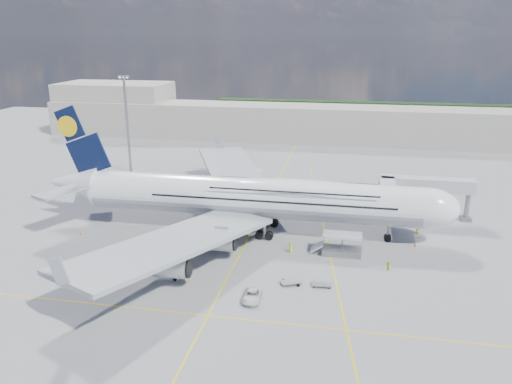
% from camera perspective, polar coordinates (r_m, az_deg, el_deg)
% --- Properties ---
extents(ground, '(300.00, 300.00, 0.00)m').
position_cam_1_polar(ground, '(85.73, -1.82, -7.01)').
color(ground, gray).
rests_on(ground, ground).
extents(taxi_line_main, '(0.25, 220.00, 0.01)m').
position_cam_1_polar(taxi_line_main, '(85.73, -1.82, -7.01)').
color(taxi_line_main, yellow).
rests_on(taxi_line_main, ground).
extents(taxi_line_cross, '(120.00, 0.25, 0.01)m').
position_cam_1_polar(taxi_line_cross, '(68.65, -5.53, -13.89)').
color(taxi_line_cross, yellow).
rests_on(taxi_line_cross, ground).
extents(taxi_line_diag, '(14.16, 99.06, 0.01)m').
position_cam_1_polar(taxi_line_diag, '(93.19, 7.99, -5.08)').
color(taxi_line_diag, yellow).
rests_on(taxi_line_diag, ground).
extents(airliner, '(77.26, 79.15, 23.71)m').
position_cam_1_polar(airliner, '(92.26, -0.37, -0.58)').
color(airliner, white).
rests_on(airliner, ground).
extents(jet_bridge, '(18.80, 12.10, 8.50)m').
position_cam_1_polar(jet_bridge, '(101.93, 17.39, 0.37)').
color(jet_bridge, '#B7B7BC').
rests_on(jet_bridge, ground).
extents(cargo_loader, '(8.53, 3.20, 3.67)m').
position_cam_1_polar(cargo_loader, '(86.12, 9.65, -6.24)').
color(cargo_loader, silver).
rests_on(cargo_loader, ground).
extents(light_mast, '(3.00, 0.70, 25.50)m').
position_cam_1_polar(light_mast, '(135.64, -14.49, 7.59)').
color(light_mast, gray).
rests_on(light_mast, ground).
extents(terminal, '(180.00, 16.00, 12.00)m').
position_cam_1_polar(terminal, '(174.36, 4.96, 7.85)').
color(terminal, '#B2AD9E').
rests_on(terminal, ground).
extents(hangar, '(40.00, 22.00, 18.00)m').
position_cam_1_polar(hangar, '(198.14, -15.70, 9.34)').
color(hangar, '#B2AD9E').
rests_on(hangar, ground).
extents(tree_line, '(160.00, 6.00, 8.00)m').
position_cam_1_polar(tree_line, '(219.46, 16.77, 8.69)').
color(tree_line, '#193814').
rests_on(tree_line, ground).
extents(dolly_row_a, '(3.75, 2.97, 0.49)m').
position_cam_1_polar(dolly_row_a, '(83.76, -21.06, -8.63)').
color(dolly_row_a, gray).
rests_on(dolly_row_a, ground).
extents(dolly_row_b, '(2.75, 1.52, 1.72)m').
position_cam_1_polar(dolly_row_b, '(86.93, -15.67, -6.68)').
color(dolly_row_b, gray).
rests_on(dolly_row_b, ground).
extents(dolly_row_c, '(2.92, 1.59, 1.84)m').
position_cam_1_polar(dolly_row_c, '(85.52, -11.23, -6.71)').
color(dolly_row_c, gray).
rests_on(dolly_row_c, ground).
extents(dolly_back, '(2.74, 1.54, 0.39)m').
position_cam_1_polar(dolly_back, '(87.85, -15.31, -6.83)').
color(dolly_back, gray).
rests_on(dolly_back, ground).
extents(dolly_nose_far, '(2.96, 1.75, 0.42)m').
position_cam_1_polar(dolly_nose_far, '(75.79, 7.53, -10.42)').
color(dolly_nose_far, gray).
rests_on(dolly_nose_far, ground).
extents(dolly_nose_near, '(3.40, 2.66, 0.44)m').
position_cam_1_polar(dolly_nose_near, '(75.96, 4.00, -10.22)').
color(dolly_nose_near, gray).
rests_on(dolly_nose_near, ground).
extents(baggage_tug, '(2.90, 1.48, 1.77)m').
position_cam_1_polar(baggage_tug, '(78.22, -9.83, -9.22)').
color(baggage_tug, silver).
rests_on(baggage_tug, ground).
extents(catering_truck_inner, '(7.28, 5.32, 3.99)m').
position_cam_1_polar(catering_truck_inner, '(106.62, -6.01, -0.94)').
color(catering_truck_inner, gray).
rests_on(catering_truck_inner, ground).
extents(catering_truck_outer, '(6.99, 4.35, 3.88)m').
position_cam_1_polar(catering_truck_outer, '(127.43, -1.17, 2.25)').
color(catering_truck_outer, gray).
rests_on(catering_truck_outer, ground).
extents(service_van, '(2.40, 5.01, 1.38)m').
position_cam_1_polar(service_van, '(71.58, -0.43, -11.73)').
color(service_van, white).
rests_on(service_van, ground).
extents(crew_nose, '(0.75, 0.62, 1.76)m').
position_cam_1_polar(crew_nose, '(96.84, 17.90, -4.35)').
color(crew_nose, '#C5FF1A').
rests_on(crew_nose, ground).
extents(crew_loader, '(1.07, 1.06, 1.75)m').
position_cam_1_polar(crew_loader, '(81.79, 14.87, -8.25)').
color(crew_loader, '#A2E418').
rests_on(crew_loader, ground).
extents(crew_wing, '(0.55, 1.19, 1.99)m').
position_cam_1_polar(crew_wing, '(82.33, -9.27, -7.59)').
color(crew_wing, '#E5FE1A').
rests_on(crew_wing, ground).
extents(crew_van, '(0.73, 1.02, 1.95)m').
position_cam_1_polar(crew_van, '(85.97, 3.97, -6.26)').
color(crew_van, '#C2FE1A').
rests_on(crew_van, ground).
extents(crew_tug, '(1.21, 0.95, 1.64)m').
position_cam_1_polar(crew_tug, '(85.52, -8.63, -6.68)').
color(crew_tug, '#C5F519').
rests_on(crew_tug, ground).
extents(cone_nose, '(0.49, 0.49, 0.62)m').
position_cam_1_polar(cone_nose, '(92.52, 17.75, -5.77)').
color(cone_nose, '#FF580D').
rests_on(cone_nose, ground).
extents(cone_wing_left_inner, '(0.47, 0.47, 0.60)m').
position_cam_1_polar(cone_wing_left_inner, '(116.14, -5.66, -0.18)').
color(cone_wing_left_inner, '#FF580D').
rests_on(cone_wing_left_inner, ground).
extents(cone_wing_left_outer, '(0.50, 0.50, 0.63)m').
position_cam_1_polar(cone_wing_left_outer, '(117.71, -5.63, 0.08)').
color(cone_wing_left_outer, '#FF580D').
rests_on(cone_wing_left_outer, ground).
extents(cone_wing_right_inner, '(0.47, 0.47, 0.60)m').
position_cam_1_polar(cone_wing_right_inner, '(91.97, -10.40, -5.34)').
color(cone_wing_right_inner, '#FF580D').
rests_on(cone_wing_right_inner, ground).
extents(cone_wing_right_outer, '(0.39, 0.39, 0.50)m').
position_cam_1_polar(cone_wing_right_outer, '(76.80, -8.03, -10.11)').
color(cone_wing_right_outer, '#FF580D').
rests_on(cone_wing_right_outer, ground).
extents(cone_tail, '(0.48, 0.48, 0.61)m').
position_cam_1_polar(cone_tail, '(98.73, -19.43, -4.45)').
color(cone_tail, '#FF580D').
rests_on(cone_tail, ground).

